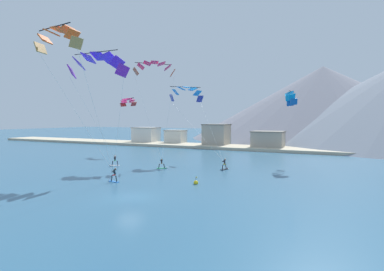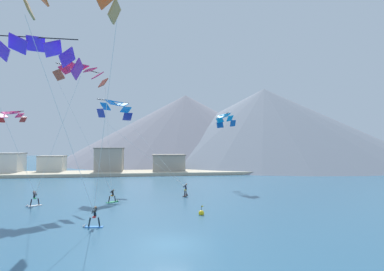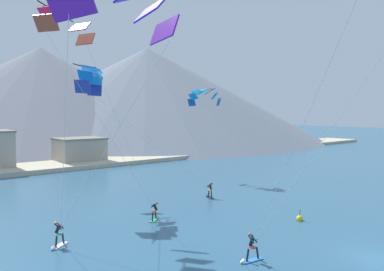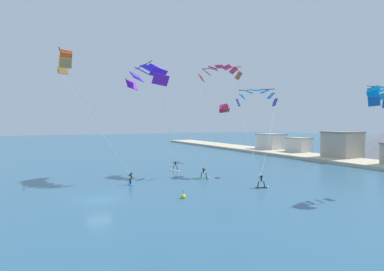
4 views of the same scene
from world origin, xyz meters
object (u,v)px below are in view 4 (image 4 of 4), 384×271
Objects in this scene: kitesurfer_near_trail at (263,184)px; parafoil_kite_far_left at (65,60)px; kitesurfer_far_left at (130,180)px; kitesurfer_near_lead at (205,175)px; parafoil_kite_near_trail at (257,96)px; parafoil_kite_distant_low_drift at (224,107)px; race_marker_buoy at (183,197)px; parafoil_kite_mid_center at (147,75)px; parafoil_kite_distant_high_outer at (379,94)px; kitesurfer_mid_center at (174,167)px; parafoil_kite_near_lead at (220,72)px.

kitesurfer_near_trail is 0.12× the size of parafoil_kite_far_left.
kitesurfer_near_lead is at bearing 87.17° from kitesurfer_far_left.
parafoil_kite_distant_low_drift is at bearing 164.26° from parafoil_kite_near_trail.
kitesurfer_near_trail is 11.24m from race_marker_buoy.
parafoil_kite_mid_center is 3.04× the size of parafoil_kite_distant_high_outer.
parafoil_kite_mid_center reaches higher than parafoil_kite_distant_low_drift.
kitesurfer_far_left reaches higher than kitesurfer_mid_center.
kitesurfer_near_trail reaches higher than race_marker_buoy.
kitesurfer_mid_center is at bearing 109.70° from parafoil_kite_mid_center.
parafoil_kite_near_lead is at bearing 105.10° from kitesurfer_far_left.
parafoil_kite_far_left is at bearing -118.76° from parafoil_kite_distant_high_outer.
kitesurfer_mid_center is 0.34× the size of parafoil_kite_distant_high_outer.
race_marker_buoy is (9.75, 10.94, -15.56)m from parafoil_kite_far_left.
kitesurfer_far_left is 0.11× the size of parafoil_kite_mid_center.
parafoil_kite_far_left reaches higher than race_marker_buoy.
parafoil_kite_mid_center is at bearing 174.94° from race_marker_buoy.
kitesurfer_mid_center reaches higher than race_marker_buoy.
race_marker_buoy is at bearing -5.06° from parafoil_kite_mid_center.
kitesurfer_near_trail is 17.05m from parafoil_kite_distant_high_outer.
parafoil_kite_distant_high_outer is at bearing 9.57° from parafoil_kite_near_trail.
parafoil_kite_near_lead reaches higher than parafoil_kite_distant_low_drift.
parafoil_kite_far_left reaches higher than kitesurfer_near_lead.
parafoil_kite_near_trail is at bearing 55.22° from kitesurfer_mid_center.
parafoil_kite_distant_high_outer is at bearing 61.24° from parafoil_kite_far_left.
parafoil_kite_near_lead is 16.87m from parafoil_kite_distant_low_drift.
kitesurfer_near_lead is 0.94× the size of kitesurfer_near_trail.
race_marker_buoy is at bearing 48.28° from parafoil_kite_far_left.
parafoil_kite_distant_low_drift is at bearing 156.36° from kitesurfer_near_trail.
kitesurfer_near_lead is 0.32× the size of parafoil_kite_distant_high_outer.
kitesurfer_mid_center is 1.00× the size of kitesurfer_far_left.
kitesurfer_mid_center reaches higher than kitesurfer_near_lead.
kitesurfer_far_left is at bearing -124.15° from kitesurfer_near_trail.
race_marker_buoy is (18.15, -6.91, -0.40)m from kitesurfer_mid_center.
kitesurfer_far_left is 33.63m from parafoil_kite_distant_low_drift.
kitesurfer_near_trail is 24.24m from parafoil_kite_mid_center.
parafoil_kite_near_lead is 1.05× the size of parafoil_kite_mid_center.
parafoil_kite_distant_high_outer reaches higher than kitesurfer_far_left.
parafoil_kite_near_lead reaches higher than parafoil_kite_near_trail.
parafoil_kite_near_lead is (-14.33, 2.62, 16.49)m from kitesurfer_near_trail.
parafoil_kite_distant_low_drift is at bearing 119.82° from kitesurfer_mid_center.
parafoil_kite_distant_high_outer reaches higher than kitesurfer_near_lead.
parafoil_kite_far_left is 37.15m from parafoil_kite_distant_high_outer.
parafoil_kite_distant_low_drift is at bearing 139.82° from race_marker_buoy.
parafoil_kite_near_lead is 12.60m from parafoil_kite_mid_center.
kitesurfer_near_trail is at bearing 19.12° from kitesurfer_near_lead.
kitesurfer_mid_center is at bearing 115.19° from parafoil_kite_far_left.
parafoil_kite_near_lead is (-4.58, 16.98, 16.48)m from kitesurfer_far_left.
parafoil_kite_near_lead is 1.09× the size of parafoil_kite_far_left.
kitesurfer_near_lead is 24.35m from parafoil_kite_far_left.
parafoil_kite_far_left is (0.46, -29.28, 3.00)m from parafoil_kite_near_trail.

